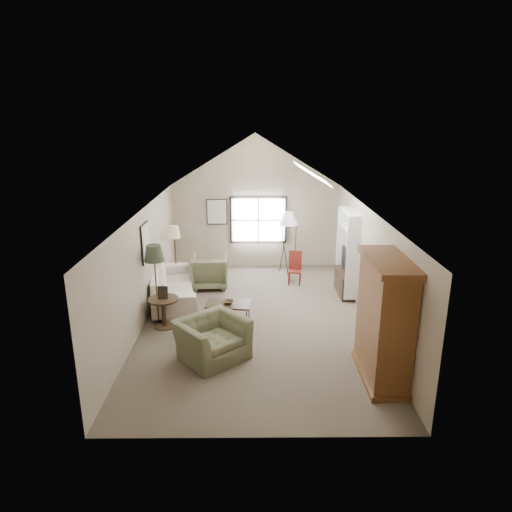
{
  "coord_description": "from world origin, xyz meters",
  "views": [
    {
      "loc": [
        -0.08,
        -9.53,
        4.44
      ],
      "look_at": [
        0.0,
        0.4,
        1.4
      ],
      "focal_mm": 32.0,
      "sensor_mm": 36.0,
      "label": 1
    }
  ],
  "objects_px": {
    "coffee_table": "(229,314)",
    "side_table": "(164,312)",
    "armoire": "(384,320)",
    "armchair_near": "(212,339)",
    "sofa": "(172,284)",
    "side_chair": "(295,268)",
    "armchair_far": "(210,271)"
  },
  "relations": [
    {
      "from": "side_table",
      "to": "armchair_near",
      "type": "bearing_deg",
      "value": -49.43
    },
    {
      "from": "side_table",
      "to": "coffee_table",
      "type": "bearing_deg",
      "value": 3.66
    },
    {
      "from": "side_table",
      "to": "armoire",
      "type": "bearing_deg",
      "value": -26.25
    },
    {
      "from": "side_chair",
      "to": "armoire",
      "type": "bearing_deg",
      "value": -67.3
    },
    {
      "from": "armchair_near",
      "to": "armchair_far",
      "type": "height_order",
      "value": "armchair_far"
    },
    {
      "from": "armoire",
      "to": "side_table",
      "type": "bearing_deg",
      "value": 153.75
    },
    {
      "from": "armoire",
      "to": "armchair_near",
      "type": "bearing_deg",
      "value": 166.95
    },
    {
      "from": "armoire",
      "to": "sofa",
      "type": "relative_size",
      "value": 0.83
    },
    {
      "from": "sofa",
      "to": "side_chair",
      "type": "distance_m",
      "value": 3.37
    },
    {
      "from": "armoire",
      "to": "armchair_near",
      "type": "height_order",
      "value": "armoire"
    },
    {
      "from": "armoire",
      "to": "sofa",
      "type": "bearing_deg",
      "value": 139.52
    },
    {
      "from": "armoire",
      "to": "armchair_far",
      "type": "height_order",
      "value": "armoire"
    },
    {
      "from": "sofa",
      "to": "side_chair",
      "type": "bearing_deg",
      "value": -83.75
    },
    {
      "from": "armchair_near",
      "to": "armchair_far",
      "type": "distance_m",
      "value": 3.85
    },
    {
      "from": "armchair_far",
      "to": "coffee_table",
      "type": "relative_size",
      "value": 0.98
    },
    {
      "from": "armchair_near",
      "to": "side_chair",
      "type": "relative_size",
      "value": 1.31
    },
    {
      "from": "armoire",
      "to": "side_table",
      "type": "xyz_separation_m",
      "value": [
        -4.2,
        2.07,
        -0.77
      ]
    },
    {
      "from": "side_table",
      "to": "side_chair",
      "type": "xyz_separation_m",
      "value": [
        3.1,
        2.65,
        0.13
      ]
    },
    {
      "from": "armchair_far",
      "to": "side_chair",
      "type": "distance_m",
      "value": 2.32
    },
    {
      "from": "coffee_table",
      "to": "armchair_far",
      "type": "bearing_deg",
      "value": 104.82
    },
    {
      "from": "armchair_far",
      "to": "side_chair",
      "type": "bearing_deg",
      "value": -177.2
    },
    {
      "from": "side_chair",
      "to": "sofa",
      "type": "bearing_deg",
      "value": -152.26
    },
    {
      "from": "sofa",
      "to": "side_chair",
      "type": "height_order",
      "value": "side_chair"
    },
    {
      "from": "armchair_near",
      "to": "coffee_table",
      "type": "height_order",
      "value": "armchair_near"
    },
    {
      "from": "side_chair",
      "to": "armchair_far",
      "type": "bearing_deg",
      "value": -165.57
    },
    {
      "from": "sofa",
      "to": "side_chair",
      "type": "xyz_separation_m",
      "value": [
        3.2,
        1.05,
        0.07
      ]
    },
    {
      "from": "armoire",
      "to": "side_chair",
      "type": "bearing_deg",
      "value": 103.12
    },
    {
      "from": "armoire",
      "to": "side_table",
      "type": "height_order",
      "value": "armoire"
    },
    {
      "from": "coffee_table",
      "to": "side_table",
      "type": "bearing_deg",
      "value": -176.34
    },
    {
      "from": "coffee_table",
      "to": "side_table",
      "type": "xyz_separation_m",
      "value": [
        -1.42,
        -0.09,
        0.08
      ]
    },
    {
      "from": "sofa",
      "to": "armchair_near",
      "type": "bearing_deg",
      "value": -168.7
    },
    {
      "from": "armchair_near",
      "to": "side_chair",
      "type": "bearing_deg",
      "value": 23.63
    }
  ]
}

